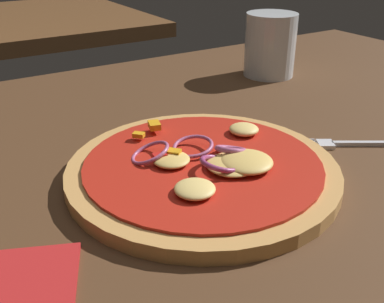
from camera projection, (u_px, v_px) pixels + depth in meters
dining_table at (198, 204)px, 0.45m from camera, size 1.37×0.90×0.04m
pizza at (204, 169)px, 0.45m from camera, size 0.27×0.27×0.03m
fork at (348, 144)px, 0.52m from camera, size 0.13×0.09×0.01m
beer_glass at (270, 48)px, 0.75m from camera, size 0.08×0.08×0.10m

